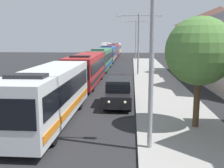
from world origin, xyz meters
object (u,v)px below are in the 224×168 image
object	(u,v)px
bus_second_in_line	(87,68)
bus_fourth_in_line	(108,53)
white_suv	(119,91)
bus_middle	(101,59)
streetlamp_mid	(139,37)
streetlamp_near	(153,24)
streetlamp_far	(136,36)
bus_lead	(50,93)
bus_rear	(113,50)
box_truck_oncoming	(106,48)
roadside_tree	(199,51)
bus_tail_end	(116,48)

from	to	relation	value
bus_second_in_line	bus_fourth_in_line	distance (m)	25.21
bus_second_in_line	white_suv	xyz separation A→B (m)	(3.70, -8.24, -0.66)
bus_middle	streetlamp_mid	size ratio (longest dim) A/B	1.58
white_suv	streetlamp_near	bearing A→B (deg)	-77.53
bus_second_in_line	streetlamp_far	distance (m)	30.46
bus_lead	bus_fourth_in_line	bearing A→B (deg)	90.00
bus_rear	box_truck_oncoming	xyz separation A→B (m)	(-3.30, 15.47, 0.02)
box_truck_oncoming	roadside_tree	world-z (taller)	roadside_tree
bus_lead	bus_middle	distance (m)	24.91
bus_middle	bus_rear	size ratio (longest dim) A/B	0.97
bus_lead	box_truck_oncoming	xyz separation A→B (m)	(-3.30, 65.72, 0.02)
bus_rear	white_suv	size ratio (longest dim) A/B	2.51
bus_middle	bus_rear	xyz separation A→B (m)	(0.00, 25.34, 0.00)
white_suv	box_truck_oncoming	world-z (taller)	box_truck_oncoming
bus_lead	bus_tail_end	bearing A→B (deg)	90.00
bus_tail_end	roadside_tree	size ratio (longest dim) A/B	2.00
box_truck_oncoming	roadside_tree	size ratio (longest dim) A/B	1.42
bus_lead	roadside_tree	xyz separation A→B (m)	(8.00, -0.56, 2.41)
white_suv	streetlamp_near	size ratio (longest dim) A/B	0.57
bus_fourth_in_line	box_truck_oncoming	size ratio (longest dim) A/B	1.46
bus_tail_end	bus_fourth_in_line	bearing A→B (deg)	-90.00
bus_second_in_line	bus_tail_end	xyz separation A→B (m)	(-0.00, 50.57, -0.00)
roadside_tree	bus_middle	bearing A→B (deg)	107.44
white_suv	streetlamp_far	size ratio (longest dim) A/B	0.60
bus_lead	roadside_tree	bearing A→B (deg)	-4.04
roadside_tree	streetlamp_far	bearing A→B (deg)	93.48
white_suv	streetlamp_far	distance (m)	38.28
bus_rear	streetlamp_near	world-z (taller)	streetlamp_near
bus_lead	bus_fourth_in_line	size ratio (longest dim) A/B	0.89
bus_second_in_line	roadside_tree	world-z (taller)	roadside_tree
streetlamp_mid	roadside_tree	size ratio (longest dim) A/B	1.31
streetlamp_far	box_truck_oncoming	bearing A→B (deg)	110.33
box_truck_oncoming	streetlamp_far	xyz separation A→B (m)	(8.70, -23.48, 3.36)
white_suv	box_truck_oncoming	size ratio (longest dim) A/B	0.60
bus_middle	bus_fourth_in_line	size ratio (longest dim) A/B	1.00
roadside_tree	white_suv	bearing A→B (deg)	131.98
bus_lead	bus_middle	bearing A→B (deg)	90.00
streetlamp_far	bus_rear	bearing A→B (deg)	123.98
box_truck_oncoming	streetlamp_mid	size ratio (longest dim) A/B	1.08
bus_rear	streetlamp_near	xyz separation A→B (m)	(5.40, -53.72, 3.61)
bus_fourth_in_line	box_truck_oncoming	distance (m)	28.25
bus_fourth_in_line	streetlamp_near	size ratio (longest dim) A/B	1.39
bus_rear	box_truck_oncoming	world-z (taller)	bus_rear
streetlamp_mid	roadside_tree	bearing A→B (deg)	-82.57
streetlamp_near	roadside_tree	size ratio (longest dim) A/B	1.50
bus_rear	streetlamp_far	distance (m)	10.23
streetlamp_mid	roadside_tree	distance (m)	20.13
bus_second_in_line	white_suv	bearing A→B (deg)	-65.84
white_suv	streetlamp_mid	world-z (taller)	streetlamp_mid
streetlamp_mid	white_suv	bearing A→B (deg)	-96.39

